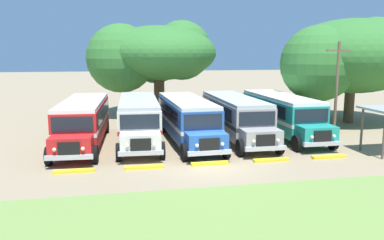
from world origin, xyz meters
TOP-DOWN VIEW (x-y plane):
  - ground_plane at (0.00, 0.00)m, footprint 220.00×220.00m
  - foreground_grass_strip at (0.00, -7.26)m, footprint 80.00×8.01m
  - parked_bus_slot_0 at (-6.87, 6.52)m, footprint 3.20×10.91m
  - parked_bus_slot_1 at (-3.29, 6.66)m, footprint 3.10×10.89m
  - parked_bus_slot_2 at (-0.10, 6.03)m, footprint 2.90×10.87m
  - parked_bus_slot_3 at (3.35, 6.35)m, footprint 2.75×10.85m
  - parked_bus_slot_4 at (6.97, 6.74)m, footprint 2.71×10.84m
  - curb_wheelstop_0 at (-6.92, 0.12)m, footprint 2.00×0.36m
  - curb_wheelstop_1 at (-3.46, 0.12)m, footprint 2.00×0.36m
  - curb_wheelstop_2 at (0.00, 0.12)m, footprint 2.00×0.36m
  - curb_wheelstop_3 at (3.46, 0.12)m, footprint 2.00×0.36m
  - curb_wheelstop_4 at (6.92, 0.12)m, footprint 2.00×0.36m
  - broad_shade_tree at (-0.92, 18.42)m, footprint 12.09×11.35m
  - secondary_tree at (14.41, 10.78)m, footprint 12.41×12.00m
  - utility_pole at (10.18, 5.06)m, footprint 1.80×0.20m

SIDE VIEW (x-z plane):
  - ground_plane at x=0.00m, z-range 0.00..0.00m
  - foreground_grass_strip at x=0.00m, z-range 0.00..0.01m
  - curb_wheelstop_0 at x=-6.92m, z-range 0.00..0.15m
  - curb_wheelstop_1 at x=-3.46m, z-range 0.00..0.15m
  - curb_wheelstop_2 at x=0.00m, z-range 0.00..0.15m
  - curb_wheelstop_3 at x=3.46m, z-range 0.00..0.15m
  - curb_wheelstop_4 at x=6.92m, z-range 0.00..0.15m
  - parked_bus_slot_0 at x=-6.87m, z-range 0.17..2.99m
  - parked_bus_slot_1 at x=-3.29m, z-range 0.17..2.99m
  - parked_bus_slot_2 at x=-0.10m, z-range 0.17..2.99m
  - parked_bus_slot_3 at x=3.35m, z-range 0.17..2.99m
  - parked_bus_slot_4 at x=6.97m, z-range 0.17..2.99m
  - utility_pole at x=10.18m, z-range 0.24..6.85m
  - secondary_tree at x=14.41m, z-range 1.02..9.95m
  - broad_shade_tree at x=-0.92m, z-range 1.22..10.23m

